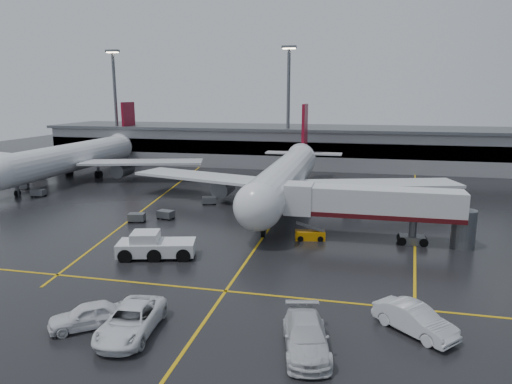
# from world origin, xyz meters

# --- Properties ---
(ground) EXTENTS (220.00, 220.00, 0.00)m
(ground) POSITION_xyz_m (0.00, 0.00, 0.00)
(ground) COLOR black
(ground) RESTS_ON ground
(apron_line_centre) EXTENTS (0.25, 90.00, 0.02)m
(apron_line_centre) POSITION_xyz_m (0.00, 0.00, 0.01)
(apron_line_centre) COLOR gold
(apron_line_centre) RESTS_ON ground
(apron_line_stop) EXTENTS (60.00, 0.25, 0.02)m
(apron_line_stop) POSITION_xyz_m (0.00, -22.00, 0.01)
(apron_line_stop) COLOR gold
(apron_line_stop) RESTS_ON ground
(apron_line_left) EXTENTS (9.99, 69.35, 0.02)m
(apron_line_left) POSITION_xyz_m (-20.00, 10.00, 0.01)
(apron_line_left) COLOR gold
(apron_line_left) RESTS_ON ground
(apron_line_right) EXTENTS (7.57, 69.64, 0.02)m
(apron_line_right) POSITION_xyz_m (18.00, 10.00, 0.01)
(apron_line_right) COLOR gold
(apron_line_right) RESTS_ON ground
(terminal) EXTENTS (122.00, 19.00, 8.60)m
(terminal) POSITION_xyz_m (0.00, 47.93, 4.32)
(terminal) COLOR gray
(terminal) RESTS_ON ground
(light_mast_left) EXTENTS (3.00, 1.20, 25.45)m
(light_mast_left) POSITION_xyz_m (-45.00, 42.00, 14.47)
(light_mast_left) COLOR #595B60
(light_mast_left) RESTS_ON ground
(light_mast_mid) EXTENTS (3.00, 1.20, 25.45)m
(light_mast_mid) POSITION_xyz_m (-5.00, 42.00, 14.47)
(light_mast_mid) COLOR #595B60
(light_mast_mid) RESTS_ON ground
(main_airliner) EXTENTS (48.80, 45.60, 14.10)m
(main_airliner) POSITION_xyz_m (0.00, 9.70, 4.21)
(main_airliner) COLOR silver
(main_airliner) RESTS_ON ground
(second_airliner) EXTENTS (48.80, 45.60, 14.10)m
(second_airliner) POSITION_xyz_m (-42.00, 21.70, 4.21)
(second_airliner) COLOR silver
(second_airliner) RESTS_ON ground
(jet_bridge) EXTENTS (19.90, 3.40, 6.05)m
(jet_bridge) POSITION_xyz_m (11.87, -6.00, 3.93)
(jet_bridge) COLOR silver
(jet_bridge) RESTS_ON ground
(pushback_tractor) EXTENTS (7.93, 4.81, 2.65)m
(pushback_tractor) POSITION_xyz_m (-9.07, -15.81, 1.06)
(pushback_tractor) COLOR silver
(pushback_tractor) RESTS_ON ground
(belt_loader) EXTENTS (3.44, 2.02, 2.05)m
(belt_loader) POSITION_xyz_m (5.20, -6.90, 0.51)
(belt_loader) COLOR orange
(belt_loader) RESTS_ON ground
(service_van_a) EXTENTS (3.72, 7.00, 1.87)m
(service_van_a) POSITION_xyz_m (-4.20, -29.88, 0.94)
(service_van_a) COLOR white
(service_van_a) RESTS_ON ground
(service_van_b) EXTENTS (3.99, 7.03, 1.92)m
(service_van_b) POSITION_xyz_m (7.38, -29.35, 0.96)
(service_van_b) COLOR silver
(service_van_b) RESTS_ON ground
(service_van_c) EXTENTS (5.61, 5.36, 1.90)m
(service_van_c) POSITION_xyz_m (14.20, -25.53, 0.95)
(service_van_c) COLOR silver
(service_van_c) RESTS_ON ground
(service_van_d) EXTENTS (5.31, 4.65, 1.73)m
(service_van_d) POSITION_xyz_m (-7.53, -29.73, 0.87)
(service_van_d) COLOR white
(service_van_d) RESTS_ON ground
(baggage_cart_a) EXTENTS (2.21, 1.66, 1.12)m
(baggage_cart_a) POSITION_xyz_m (-13.77, -2.44, 0.63)
(baggage_cart_a) COLOR #595B60
(baggage_cart_a) RESTS_ON ground
(baggage_cart_b) EXTENTS (2.23, 1.69, 1.12)m
(baggage_cart_b) POSITION_xyz_m (-16.72, -4.59, 0.63)
(baggage_cart_b) COLOR #595B60
(baggage_cart_b) RESTS_ON ground
(baggage_cart_c) EXTENTS (2.32, 1.90, 1.12)m
(baggage_cart_c) POSITION_xyz_m (-10.89, 6.47, 0.63)
(baggage_cart_c) COLOR #595B60
(baggage_cart_c) RESTS_ON ground
(baggage_cart_d) EXTENTS (2.34, 1.95, 1.12)m
(baggage_cart_d) POSITION_xyz_m (-45.06, 9.74, 0.63)
(baggage_cart_d) COLOR #595B60
(baggage_cart_d) RESTS_ON ground
(baggage_cart_e) EXTENTS (2.11, 1.48, 1.12)m
(baggage_cart_e) POSITION_xyz_m (-38.67, 5.56, 0.63)
(baggage_cart_e) COLOR #595B60
(baggage_cart_e) RESTS_ON ground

